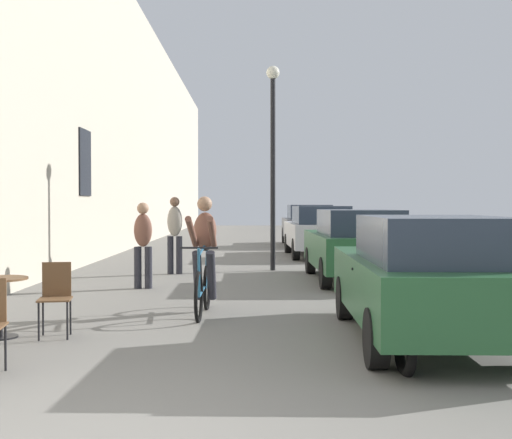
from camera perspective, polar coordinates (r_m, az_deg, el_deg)
The scene contains 12 objects.
building_facade_left at distance 18.93m, azimuth -14.51°, elevation 10.41°, with size 0.54×68.00×9.18m.
cafe_table_mid at distance 8.39m, azimuth -21.47°, elevation -6.11°, with size 0.64×0.64×0.72m.
cafe_chair_mid_toward_street at distance 8.26m, azimuth -17.12°, elevation -6.22°, with size 0.44×0.44×0.89m.
cyclist_on_bicycle at distance 9.52m, azimuth -4.58°, elevation -3.39°, with size 0.52×1.76×1.74m.
pedestrian_near at distance 12.48m, azimuth -9.86°, elevation -1.80°, with size 0.35×0.25×1.63m.
pedestrian_mid at distance 14.94m, azimuth -7.12°, elevation -0.97°, with size 0.34×0.24×1.76m.
street_lamp at distance 15.71m, azimuth 1.49°, elevation 6.88°, with size 0.32×0.32×4.90m.
parked_car_nearest at distance 7.80m, azimuth 14.69°, elevation -4.86°, with size 1.84×4.16×1.46m.
parked_car_second at distance 13.64m, azimuth 8.71°, elevation -2.14°, with size 1.81×4.19×1.48m.
parked_car_third at distance 19.83m, azimuth 5.51°, elevation -0.95°, with size 1.90×4.36×1.54m.
parked_car_fourth at distance 25.10m, azimuth 4.58°, elevation -0.43°, with size 1.86×4.39×1.56m.
parked_motorcycle at distance 7.09m, azimuth 11.61°, elevation -8.37°, with size 0.62×2.15×0.92m.
Camera 1 is at (1.10, -4.14, 1.60)m, focal length 45.73 mm.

